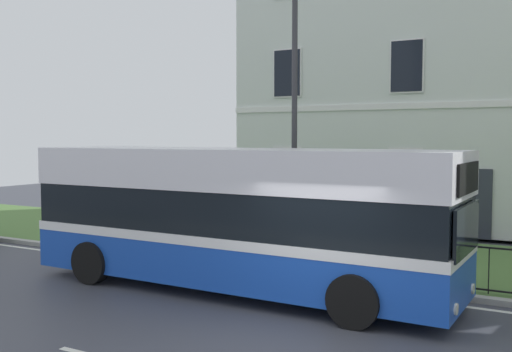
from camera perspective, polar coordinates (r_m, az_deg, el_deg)
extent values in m
cube|color=#3E4049|center=(9.78, 2.70, -16.17)|extent=(60.00, 56.00, 0.06)
cube|color=silver|center=(13.00, 10.01, -11.01)|extent=(54.00, 0.14, 0.01)
cube|color=#9E9E99|center=(13.42, 10.68, -10.30)|extent=(57.00, 0.24, 0.12)
cube|color=#50763A|center=(16.38, 14.22, -7.78)|extent=(57.00, 6.09, 0.12)
cube|color=silver|center=(24.94, 22.34, 9.44)|extent=(17.40, 10.27, 11.55)
cube|color=white|center=(19.72, 20.43, 6.51)|extent=(17.40, 0.06, 0.20)
cube|color=#2D333D|center=(19.79, 20.22, -2.52)|extent=(1.10, 0.06, 2.20)
cube|color=white|center=(21.70, 3.00, 0.50)|extent=(1.13, 0.04, 1.76)
cube|color=black|center=(21.68, 2.97, 0.50)|extent=(1.03, 0.03, 1.66)
cube|color=white|center=(20.17, 14.16, 0.15)|extent=(1.13, 0.04, 1.76)
cube|color=black|center=(20.15, 14.15, 0.15)|extent=(1.03, 0.03, 1.66)
cube|color=white|center=(21.78, 3.03, 9.88)|extent=(1.13, 0.04, 1.76)
cube|color=black|center=(21.77, 3.00, 9.88)|extent=(1.03, 0.03, 1.66)
cube|color=white|center=(20.26, 14.33, 10.23)|extent=(1.13, 0.04, 1.76)
cube|color=black|center=(20.24, 14.31, 10.24)|extent=(1.03, 0.03, 1.66)
cube|color=black|center=(13.18, 15.58, -6.14)|extent=(18.42, 0.04, 0.04)
cube|color=black|center=(13.36, 15.52, -9.82)|extent=(18.42, 0.04, 0.04)
cylinder|color=black|center=(17.79, -14.80, -5.13)|extent=(0.02, 0.02, 0.95)
cylinder|color=black|center=(17.48, -13.71, -5.27)|extent=(0.02, 0.02, 0.95)
cylinder|color=black|center=(17.17, -12.58, -5.41)|extent=(0.02, 0.02, 0.95)
cylinder|color=black|center=(16.87, -11.40, -5.56)|extent=(0.02, 0.02, 0.95)
cylinder|color=black|center=(16.58, -10.19, -5.71)|extent=(0.02, 0.02, 0.95)
cylinder|color=black|center=(16.29, -8.92, -5.86)|extent=(0.02, 0.02, 0.95)
cylinder|color=black|center=(16.02, -7.62, -6.01)|extent=(0.02, 0.02, 0.95)
cylinder|color=black|center=(15.75, -6.27, -6.17)|extent=(0.02, 0.02, 0.95)
cylinder|color=black|center=(15.49, -4.87, -6.33)|extent=(0.02, 0.02, 0.95)
cylinder|color=black|center=(15.24, -3.43, -6.49)|extent=(0.02, 0.02, 0.95)
cylinder|color=black|center=(15.00, -1.93, -6.65)|extent=(0.02, 0.02, 0.95)
cylinder|color=black|center=(14.77, -0.39, -6.81)|extent=(0.02, 0.02, 0.95)
cylinder|color=black|center=(14.56, 1.20, -6.97)|extent=(0.02, 0.02, 0.95)
cylinder|color=black|center=(14.35, 2.84, -7.13)|extent=(0.02, 0.02, 0.95)
cylinder|color=black|center=(14.16, 4.52, -7.28)|extent=(0.02, 0.02, 0.95)
cylinder|color=black|center=(13.98, 6.25, -7.44)|extent=(0.02, 0.02, 0.95)
cylinder|color=black|center=(13.81, 8.03, -7.59)|extent=(0.02, 0.02, 0.95)
cylinder|color=black|center=(13.65, 9.85, -7.74)|extent=(0.02, 0.02, 0.95)
cylinder|color=black|center=(13.51, 11.71, -7.89)|extent=(0.02, 0.02, 0.95)
cylinder|color=black|center=(13.39, 13.61, -8.02)|extent=(0.02, 0.02, 0.95)
cylinder|color=black|center=(13.27, 15.55, -8.16)|extent=(0.02, 0.02, 0.95)
cylinder|color=black|center=(13.18, 17.51, -8.28)|extent=(0.02, 0.02, 0.95)
cylinder|color=black|center=(13.10, 19.51, -8.40)|extent=(0.02, 0.02, 0.95)
cylinder|color=black|center=(13.03, 21.53, -8.51)|extent=(0.02, 0.02, 0.95)
cube|color=#1948B5|center=(12.85, -2.01, -7.64)|extent=(9.52, 2.52, 1.01)
cube|color=white|center=(12.77, -2.02, -5.60)|extent=(9.54, 2.54, 0.20)
cube|color=black|center=(12.69, -2.02, -3.30)|extent=(9.44, 2.48, 0.95)
cube|color=silver|center=(12.61, -2.03, 0.74)|extent=(9.52, 2.52, 0.84)
cube|color=black|center=(10.97, 19.65, -4.89)|extent=(0.09, 1.99, 0.88)
cube|color=black|center=(10.87, 19.76, -0.18)|extent=(0.09, 1.71, 0.54)
cylinder|color=silver|center=(11.93, 20.19, -10.16)|extent=(0.04, 0.20, 0.20)
cylinder|color=silver|center=(10.49, 18.74, -12.06)|extent=(0.04, 0.20, 0.20)
cylinder|color=black|center=(12.65, 13.09, -9.24)|extent=(0.96, 0.32, 0.96)
cylinder|color=black|center=(10.57, 9.42, -11.79)|extent=(0.96, 0.32, 0.96)
cylinder|color=black|center=(15.61, -9.61, -6.71)|extent=(0.96, 0.32, 0.96)
cylinder|color=black|center=(13.98, -15.61, -8.04)|extent=(0.96, 0.32, 0.96)
cylinder|color=#333338|center=(14.75, 3.72, 4.99)|extent=(0.14, 0.14, 7.00)
cylinder|color=#4C4742|center=(15.85, -4.46, -6.27)|extent=(0.50, 0.50, 0.85)
ellipsoid|color=black|center=(15.77, -4.47, -4.42)|extent=(0.51, 0.51, 0.18)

